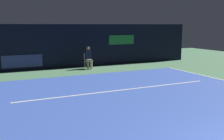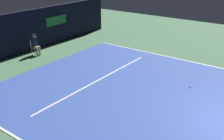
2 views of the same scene
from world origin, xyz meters
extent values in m
plane|color=#4C7A56|center=(0.00, 4.77, 0.00)|extent=(32.50, 32.50, 0.00)
cube|color=#3856B2|center=(0.00, 4.77, 0.01)|extent=(10.49, 11.54, 0.01)
cube|color=white|center=(0.00, 6.79, 0.01)|extent=(8.18, 0.10, 0.01)
cube|color=black|center=(0.00, 13.34, 1.30)|extent=(16.60, 0.30, 2.60)
cube|color=navy|center=(-2.90, 13.18, 0.55)|extent=(2.20, 0.04, 0.70)
cube|color=#1E6B2D|center=(3.32, 13.18, 1.60)|extent=(1.80, 0.04, 0.60)
cube|color=white|center=(0.70, 12.35, 0.46)|extent=(0.47, 0.43, 0.04)
cube|color=white|center=(0.71, 12.55, 0.69)|extent=(0.42, 0.06, 0.42)
cylinder|color=#B2B2B7|center=(0.50, 12.19, 0.23)|extent=(0.03, 0.03, 0.46)
cylinder|color=#B2B2B7|center=(0.87, 12.16, 0.23)|extent=(0.03, 0.03, 0.46)
cylinder|color=#B2B2B7|center=(0.53, 12.53, 0.23)|extent=(0.03, 0.03, 0.46)
cylinder|color=#B2B2B7|center=(0.90, 12.50, 0.23)|extent=(0.03, 0.03, 0.46)
cube|color=tan|center=(0.69, 12.27, 0.50)|extent=(0.35, 0.42, 0.14)
cylinder|color=tan|center=(0.59, 12.09, 0.23)|extent=(0.11, 0.11, 0.46)
cylinder|color=tan|center=(0.77, 12.08, 0.23)|extent=(0.11, 0.11, 0.46)
cube|color=#141933|center=(0.70, 12.39, 0.83)|extent=(0.35, 0.24, 0.52)
sphere|color=tan|center=(0.70, 12.39, 1.21)|extent=(0.20, 0.20, 0.20)
cylinder|color=#141933|center=(0.70, 12.39, 1.30)|extent=(0.19, 0.19, 0.04)
camera|label=1|loc=(-4.66, -2.26, 2.55)|focal=42.62mm
camera|label=2|loc=(-9.26, -0.86, 5.53)|focal=43.00mm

